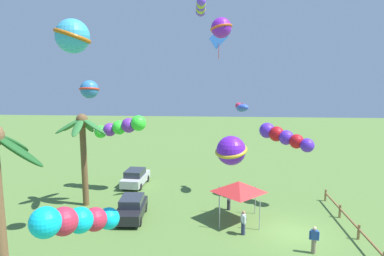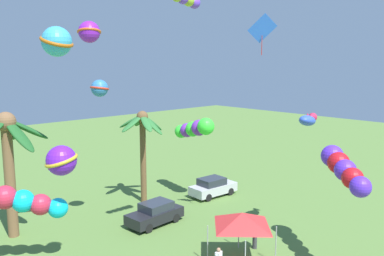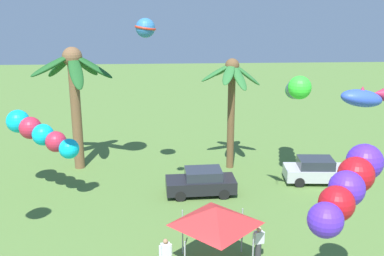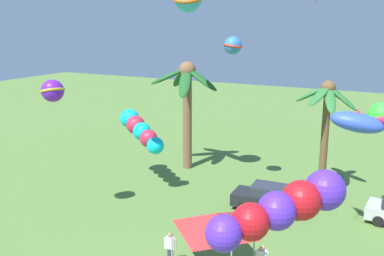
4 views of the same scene
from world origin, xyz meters
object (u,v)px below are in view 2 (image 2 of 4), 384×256
kite_fish_7 (308,120)px  kite_tube_9 (195,129)px  spectator_2 (255,235)px  parked_car_0 (155,213)px  kite_diamond_2 (262,29)px  parked_car_1 (213,187)px  festival_tent (242,219)px  kite_ball_6 (57,42)px  kite_ball_4 (61,160)px  kite_tube_3 (18,200)px  palm_tree_0 (8,147)px  kite_tube_5 (343,168)px  kite_ball_0 (89,32)px  palm_tree_1 (143,134)px  kite_ball_1 (100,88)px

kite_fish_7 → kite_tube_9: size_ratio=0.45×
spectator_2 → parked_car_0: bearing=105.8°
spectator_2 → kite_diamond_2: (1.34, 0.87, 11.84)m
parked_car_0 → kite_fish_7: 11.66m
parked_car_1 → kite_diamond_2: size_ratio=1.70×
kite_diamond_2 → festival_tent: bearing=-155.9°
kite_diamond_2 → parked_car_0: bearing=118.6°
kite_diamond_2 → kite_ball_6: bearing=141.5°
spectator_2 → kite_tube_9: kite_tube_9 is taller
parked_car_0 → kite_fish_7: size_ratio=1.89×
parked_car_0 → kite_ball_6: kite_ball_6 is taller
kite_ball_4 → kite_tube_3: bearing=83.9°
palm_tree_0 → kite_tube_5: size_ratio=2.08×
parked_car_1 → kite_ball_0: (-14.92, -7.42, 11.20)m
palm_tree_0 → kite_ball_4: palm_tree_0 is taller
kite_diamond_2 → palm_tree_0: bearing=135.8°
kite_tube_5 → kite_fish_7: (1.56, 3.13, 2.08)m
kite_diamond_2 → kite_tube_9: size_ratio=0.50×
palm_tree_1 → parked_car_1: palm_tree_1 is taller
parked_car_0 → kite_tube_3: kite_tube_3 is taller
kite_tube_3 → spectator_2: bearing=-33.5°
kite_ball_0 → kite_tube_5: (11.68, -5.06, -6.66)m
kite_ball_1 → kite_tube_9: (8.71, 0.62, -3.58)m
spectator_2 → kite_ball_4: (-11.42, 0.43, 6.32)m
parked_car_1 → kite_tube_5: size_ratio=1.07×
kite_diamond_2 → kite_ball_4: (-12.76, -0.45, -5.53)m
palm_tree_1 → kite_tube_5: bearing=-83.7°
palm_tree_0 → palm_tree_1: bearing=-2.6°
festival_tent → kite_ball_1: bearing=108.6°
parked_car_1 → kite_diamond_2: (-3.79, -7.40, 11.90)m
kite_tube_3 → kite_diamond_2: bearing=-27.3°
spectator_2 → kite_tube_3: kite_tube_3 is taller
palm_tree_0 → kite_tube_5: 19.40m
kite_ball_4 → kite_ball_0: bearing=14.6°
kite_tube_3 → kite_fish_7: 16.75m
palm_tree_1 → festival_tent: bearing=-100.3°
parked_car_1 → spectator_2: 9.73m
kite_fish_7 → kite_tube_9: 10.27m
parked_car_0 → palm_tree_0: bearing=148.9°
parked_car_1 → kite_fish_7: 11.58m
kite_ball_6 → parked_car_0: bearing=-11.8°
parked_car_1 → spectator_2: spectator_2 is taller
palm_tree_1 → kite_ball_4: (-11.64, -10.58, 1.79)m
kite_ball_1 → parked_car_0: bearing=-27.2°
kite_tube_5 → kite_ball_6: bearing=128.0°
festival_tent → kite_diamond_2: kite_diamond_2 is taller
parked_car_1 → kite_fish_7: bearing=-100.2°
parked_car_1 → kite_fish_7: (-1.68, -9.35, 6.62)m
kite_ball_1 → kite_tube_3: kite_ball_1 is taller
parked_car_0 → kite_ball_1: size_ratio=3.05×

